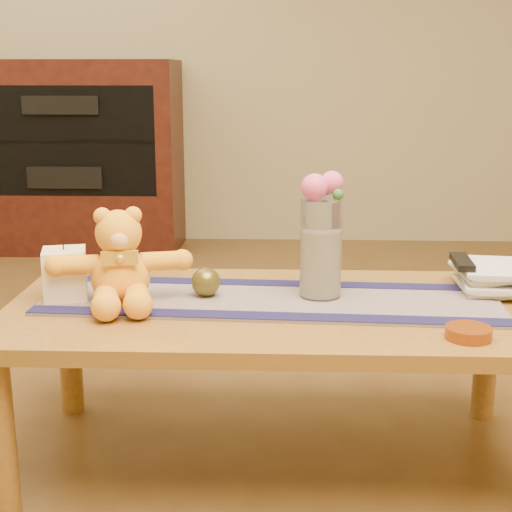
{
  "coord_description": "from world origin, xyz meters",
  "views": [
    {
      "loc": [
        0.02,
        -1.86,
        1.05
      ],
      "look_at": [
        -0.05,
        0.0,
        0.58
      ],
      "focal_mm": 52.34,
      "sensor_mm": 36.0,
      "label": 1
    }
  ],
  "objects_px": {
    "glass_vase": "(321,249)",
    "amber_dish": "(468,333)",
    "teddy_bear": "(120,258)",
    "pillar_candle": "(65,274)",
    "tv_remote": "(462,262)",
    "book_bottom": "(460,287)",
    "bronze_ball": "(206,282)"
  },
  "relations": [
    {
      "from": "pillar_candle",
      "to": "glass_vase",
      "type": "bearing_deg",
      "value": 3.64
    },
    {
      "from": "glass_vase",
      "to": "bronze_ball",
      "type": "height_order",
      "value": "glass_vase"
    },
    {
      "from": "tv_remote",
      "to": "amber_dish",
      "type": "height_order",
      "value": "tv_remote"
    },
    {
      "from": "glass_vase",
      "to": "tv_remote",
      "type": "relative_size",
      "value": 1.62
    },
    {
      "from": "teddy_bear",
      "to": "glass_vase",
      "type": "relative_size",
      "value": 1.34
    },
    {
      "from": "book_bottom",
      "to": "amber_dish",
      "type": "distance_m",
      "value": 0.39
    },
    {
      "from": "pillar_candle",
      "to": "amber_dish",
      "type": "xyz_separation_m",
      "value": [
        1.0,
        -0.25,
        -0.06
      ]
    },
    {
      "from": "bronze_ball",
      "to": "tv_remote",
      "type": "distance_m",
      "value": 0.7
    },
    {
      "from": "teddy_bear",
      "to": "book_bottom",
      "type": "height_order",
      "value": "teddy_bear"
    },
    {
      "from": "bronze_ball",
      "to": "book_bottom",
      "type": "relative_size",
      "value": 0.35
    },
    {
      "from": "teddy_bear",
      "to": "bronze_ball",
      "type": "xyz_separation_m",
      "value": [
        0.22,
        0.05,
        -0.08
      ]
    },
    {
      "from": "teddy_bear",
      "to": "book_bottom",
      "type": "relative_size",
      "value": 1.56
    },
    {
      "from": "bronze_ball",
      "to": "glass_vase",
      "type": "bearing_deg",
      "value": 2.31
    },
    {
      "from": "book_bottom",
      "to": "glass_vase",
      "type": "bearing_deg",
      "value": -166.68
    },
    {
      "from": "glass_vase",
      "to": "tv_remote",
      "type": "xyz_separation_m",
      "value": [
        0.39,
        0.08,
        -0.05
      ]
    },
    {
      "from": "bronze_ball",
      "to": "amber_dish",
      "type": "height_order",
      "value": "bronze_ball"
    },
    {
      "from": "teddy_bear",
      "to": "glass_vase",
      "type": "xyz_separation_m",
      "value": [
        0.52,
        0.07,
        0.01
      ]
    },
    {
      "from": "glass_vase",
      "to": "book_bottom",
      "type": "bearing_deg",
      "value": 13.11
    },
    {
      "from": "glass_vase",
      "to": "amber_dish",
      "type": "relative_size",
      "value": 2.46
    },
    {
      "from": "teddy_bear",
      "to": "bronze_ball",
      "type": "bearing_deg",
      "value": 1.16
    },
    {
      "from": "pillar_candle",
      "to": "book_bottom",
      "type": "xyz_separation_m",
      "value": [
        1.06,
        0.13,
        -0.06
      ]
    },
    {
      "from": "book_bottom",
      "to": "pillar_candle",
      "type": "bearing_deg",
      "value": -172.62
    },
    {
      "from": "pillar_candle",
      "to": "amber_dish",
      "type": "relative_size",
      "value": 1.25
    },
    {
      "from": "teddy_bear",
      "to": "tv_remote",
      "type": "bearing_deg",
      "value": -3.8
    },
    {
      "from": "teddy_bear",
      "to": "amber_dish",
      "type": "distance_m",
      "value": 0.88
    },
    {
      "from": "pillar_candle",
      "to": "book_bottom",
      "type": "distance_m",
      "value": 1.07
    },
    {
      "from": "teddy_bear",
      "to": "pillar_candle",
      "type": "distance_m",
      "value": 0.16
    },
    {
      "from": "teddy_bear",
      "to": "pillar_candle",
      "type": "bearing_deg",
      "value": 157.99
    },
    {
      "from": "tv_remote",
      "to": "amber_dish",
      "type": "xyz_separation_m",
      "value": [
        -0.07,
        -0.37,
        -0.07
      ]
    },
    {
      "from": "book_bottom",
      "to": "amber_dish",
      "type": "bearing_deg",
      "value": -99.65
    },
    {
      "from": "bronze_ball",
      "to": "amber_dish",
      "type": "relative_size",
      "value": 0.73
    },
    {
      "from": "teddy_bear",
      "to": "book_bottom",
      "type": "bearing_deg",
      "value": -3.2
    }
  ]
}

